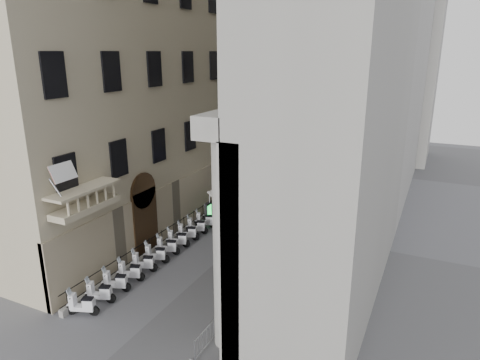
# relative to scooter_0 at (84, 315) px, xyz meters

# --- Properties ---
(left_building) EXTENTS (5.00, 36.00, 34.00)m
(left_building) POSITION_rel_scooter_0_xyz_m (-4.04, 17.30, 17.00)
(left_building) COLOR #BFB293
(left_building) RESTS_ON ground
(far_building) EXTENTS (22.00, 10.00, 30.00)m
(far_building) POSITION_rel_scooter_0_xyz_m (3.46, 43.30, 15.00)
(far_building) COLOR #A7A49E
(far_building) RESTS_ON ground
(iron_fence) EXTENTS (0.30, 28.00, 1.40)m
(iron_fence) POSITION_rel_scooter_0_xyz_m (-0.84, 13.30, 0.00)
(iron_fence) COLOR black
(iron_fence) RESTS_ON ground
(blue_awning) EXTENTS (1.60, 3.00, 3.00)m
(blue_awning) POSITION_rel_scooter_0_xyz_m (7.61, 21.30, 0.00)
(blue_awning) COLOR navy
(blue_awning) RESTS_ON ground
(flag) EXTENTS (1.00, 1.40, 8.20)m
(flag) POSITION_rel_scooter_0_xyz_m (-0.54, 0.30, 0.00)
(flag) COLOR #9E0C11
(flag) RESTS_ON ground
(scooter_0) EXTENTS (1.51, 1.02, 1.50)m
(scooter_0) POSITION_rel_scooter_0_xyz_m (0.00, 0.00, 0.00)
(scooter_0) COLOR white
(scooter_0) RESTS_ON ground
(scooter_1) EXTENTS (1.51, 1.02, 1.50)m
(scooter_1) POSITION_rel_scooter_0_xyz_m (0.00, 1.27, 0.00)
(scooter_1) COLOR white
(scooter_1) RESTS_ON ground
(scooter_2) EXTENTS (1.51, 1.02, 1.50)m
(scooter_2) POSITION_rel_scooter_0_xyz_m (0.00, 2.53, 0.00)
(scooter_2) COLOR white
(scooter_2) RESTS_ON ground
(scooter_3) EXTENTS (1.51, 1.02, 1.50)m
(scooter_3) POSITION_rel_scooter_0_xyz_m (0.00, 3.80, 0.00)
(scooter_3) COLOR white
(scooter_3) RESTS_ON ground
(scooter_4) EXTENTS (1.51, 1.02, 1.50)m
(scooter_4) POSITION_rel_scooter_0_xyz_m (0.00, 5.07, 0.00)
(scooter_4) COLOR white
(scooter_4) RESTS_ON ground
(scooter_5) EXTENTS (1.51, 1.02, 1.50)m
(scooter_5) POSITION_rel_scooter_0_xyz_m (0.00, 6.34, 0.00)
(scooter_5) COLOR white
(scooter_5) RESTS_ON ground
(scooter_6) EXTENTS (1.51, 1.02, 1.50)m
(scooter_6) POSITION_rel_scooter_0_xyz_m (0.00, 7.60, 0.00)
(scooter_6) COLOR white
(scooter_6) RESTS_ON ground
(scooter_7) EXTENTS (1.51, 1.02, 1.50)m
(scooter_7) POSITION_rel_scooter_0_xyz_m (0.00, 8.87, 0.00)
(scooter_7) COLOR white
(scooter_7) RESTS_ON ground
(scooter_8) EXTENTS (1.51, 1.02, 1.50)m
(scooter_8) POSITION_rel_scooter_0_xyz_m (0.00, 10.14, 0.00)
(scooter_8) COLOR white
(scooter_8) RESTS_ON ground
(scooter_9) EXTENTS (1.51, 1.02, 1.50)m
(scooter_9) POSITION_rel_scooter_0_xyz_m (0.00, 11.41, 0.00)
(scooter_9) COLOR white
(scooter_9) RESTS_ON ground
(scooter_10) EXTENTS (1.51, 1.02, 1.50)m
(scooter_10) POSITION_rel_scooter_0_xyz_m (0.00, 12.67, 0.00)
(scooter_10) COLOR white
(scooter_10) RESTS_ON ground
(scooter_11) EXTENTS (1.51, 1.02, 1.50)m
(scooter_11) POSITION_rel_scooter_0_xyz_m (0.00, 13.94, 0.00)
(scooter_11) COLOR white
(scooter_11) RESTS_ON ground
(barrier_0) EXTENTS (0.60, 2.40, 1.10)m
(barrier_0) POSITION_rel_scooter_0_xyz_m (7.05, 0.66, 0.00)
(barrier_0) COLOR #B1B3B9
(barrier_0) RESTS_ON ground
(barrier_1) EXTENTS (0.60, 2.40, 1.10)m
(barrier_1) POSITION_rel_scooter_0_xyz_m (7.05, 3.16, 0.00)
(barrier_1) COLOR #B1B3B9
(barrier_1) RESTS_ON ground
(barrier_2) EXTENTS (0.60, 2.40, 1.10)m
(barrier_2) POSITION_rel_scooter_0_xyz_m (7.05, 5.66, 0.00)
(barrier_2) COLOR #B1B3B9
(barrier_2) RESTS_ON ground
(barrier_3) EXTENTS (0.60, 2.40, 1.10)m
(barrier_3) POSITION_rel_scooter_0_xyz_m (7.05, 8.16, 0.00)
(barrier_3) COLOR #B1B3B9
(barrier_3) RESTS_ON ground
(barrier_4) EXTENTS (0.60, 2.40, 1.10)m
(barrier_4) POSITION_rel_scooter_0_xyz_m (7.05, 10.66, 0.00)
(barrier_4) COLOR #B1B3B9
(barrier_4) RESTS_ON ground
(barrier_5) EXTENTS (0.60, 2.40, 1.10)m
(barrier_5) POSITION_rel_scooter_0_xyz_m (7.05, 13.16, 0.00)
(barrier_5) COLOR #B1B3B9
(barrier_5) RESTS_ON ground
(barrier_6) EXTENTS (0.60, 2.40, 1.10)m
(barrier_6) POSITION_rel_scooter_0_xyz_m (7.05, 15.66, 0.00)
(barrier_6) COLOR #B1B3B9
(barrier_6) RESTS_ON ground
(barrier_7) EXTENTS (0.60, 2.40, 1.10)m
(barrier_7) POSITION_rel_scooter_0_xyz_m (7.05, 18.16, 0.00)
(barrier_7) COLOR #B1B3B9
(barrier_7) RESTS_ON ground
(barrier_8) EXTENTS (0.60, 2.40, 1.10)m
(barrier_8) POSITION_rel_scooter_0_xyz_m (7.05, 20.66, 0.00)
(barrier_8) COLOR #B1B3B9
(barrier_8) RESTS_ON ground
(security_tent) EXTENTS (4.52, 4.52, 3.67)m
(security_tent) POSITION_rel_scooter_0_xyz_m (1.41, 15.30, 3.07)
(security_tent) COLOR white
(security_tent) RESTS_ON ground
(street_lamp) EXTENTS (2.58, 0.22, 7.89)m
(street_lamp) POSITION_rel_scooter_0_xyz_m (-0.28, 17.09, 4.69)
(street_lamp) COLOR gray
(street_lamp) RESTS_ON ground
(info_kiosk) EXTENTS (0.29, 0.82, 1.71)m
(info_kiosk) POSITION_rel_scooter_0_xyz_m (-0.23, 13.56, 0.87)
(info_kiosk) COLOR black
(info_kiosk) RESTS_ON ground
(pedestrian_a) EXTENTS (0.64, 0.47, 1.61)m
(pedestrian_a) POSITION_rel_scooter_0_xyz_m (2.22, 25.08, 0.81)
(pedestrian_a) COLOR black
(pedestrian_a) RESTS_ON ground
(pedestrian_b) EXTENTS (1.07, 0.91, 1.95)m
(pedestrian_b) POSITION_rel_scooter_0_xyz_m (5.65, 30.36, 0.97)
(pedestrian_b) COLOR black
(pedestrian_b) RESTS_ON ground
(pedestrian_c) EXTENTS (0.93, 0.89, 1.60)m
(pedestrian_c) POSITION_rel_scooter_0_xyz_m (1.51, 30.48, 0.80)
(pedestrian_c) COLOR black
(pedestrian_c) RESTS_ON ground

